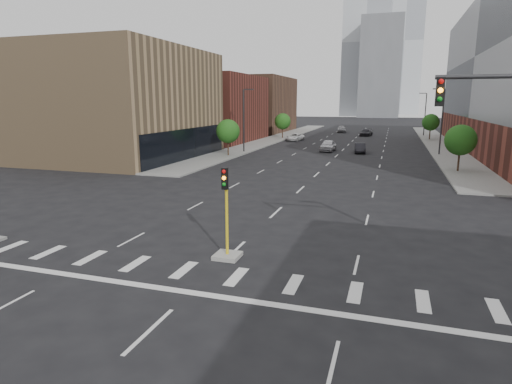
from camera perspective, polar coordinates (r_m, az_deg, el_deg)
The scene contains 22 objects.
ground at distance 13.77m, azimuth -18.66°, elevation -21.10°, with size 400.00×400.00×0.00m, color black.
sidewalk_left_far at distance 86.34m, azimuth 2.73°, elevation 7.17°, with size 5.00×92.00×0.15m, color gray.
sidewalk_right_far at distance 83.79m, azimuth 23.08°, elevation 6.08°, with size 5.00×92.00×0.15m, color gray.
building_left_mid at distance 60.14m, azimuth -17.92°, elevation 11.10°, with size 20.00×24.00×14.00m, color #997A56.
building_left_far_a at distance 82.76m, azimuth -7.26°, elevation 10.98°, with size 20.00×22.00×12.00m, color brown.
building_left_far_b at distance 106.91m, azimuth -1.29°, elevation 11.56°, with size 20.00×24.00×13.00m, color brown.
tower_left at distance 231.27m, azimuth 14.55°, elevation 18.53°, with size 22.00×22.00×70.00m, color #B2B7BC.
tower_right at distance 271.09m, azimuth 19.14°, elevation 18.32°, with size 20.00×20.00×80.00m, color #B2B7BC.
tower_mid at distance 209.74m, azimuth 16.28°, elevation 15.57°, with size 18.00×18.00×44.00m, color slate.
median_traffic_signal at distance 20.49m, azimuth -3.91°, elevation -6.23°, with size 1.20×1.20×4.40m.
streetlight_right_a at distance 64.45m, azimuth 23.48°, elevation 8.95°, with size 1.60×0.22×9.07m.
streetlight_right_b at distance 99.33m, azimuth 21.58°, elevation 9.84°, with size 1.60×0.22×9.07m.
streetlight_left at distance 62.65m, azimuth -1.58°, elevation 9.86°, with size 1.60×0.22×9.07m.
tree_left_near at distance 58.26m, azimuth -3.76°, elevation 8.08°, with size 3.20×3.20×4.85m.
tree_left_far at distance 86.83m, azimuth 3.57°, elevation 9.38°, with size 3.20×3.20×4.85m.
tree_right_near at distance 49.73m, azimuth 25.62°, elevation 6.26°, with size 3.20×3.20×4.85m.
tree_right_far at distance 89.45m, azimuth 22.28°, elevation 8.60°, with size 3.20×3.20×4.85m.
car_near_left at distance 65.49m, azimuth 9.58°, elevation 6.15°, with size 2.02×5.02×1.71m, color silver.
car_mid_right at distance 64.07m, azimuth 13.69°, elevation 5.71°, with size 1.49×4.27×1.41m, color #222227.
car_far_left at distance 82.10m, azimuth 5.20°, elevation 7.31°, with size 2.28×4.95×1.38m, color silver.
car_deep_right at distance 95.85m, azimuth 14.48°, elevation 7.68°, with size 2.04×5.01×1.45m, color #232329.
car_distant at distance 105.49m, azimuth 11.36°, elevation 8.26°, with size 2.02×5.01×1.71m, color #9F9EA3.
Camera 1 is at (7.22, -9.11, 7.39)m, focal length 30.00 mm.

